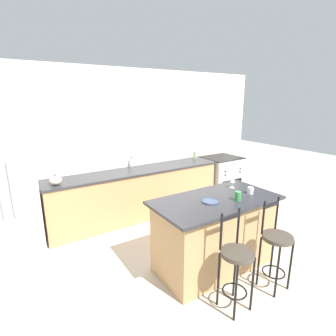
{
  "coord_description": "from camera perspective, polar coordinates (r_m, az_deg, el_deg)",
  "views": [
    {
      "loc": [
        -1.99,
        -3.81,
        2.17
      ],
      "look_at": [
        0.07,
        -0.59,
        1.16
      ],
      "focal_mm": 28.0,
      "sensor_mm": 36.0,
      "label": 1
    }
  ],
  "objects": [
    {
      "name": "ground_plane",
      "position": [
        4.81,
        -4.6,
        -11.98
      ],
      "size": [
        18.0,
        18.0,
        0.0
      ],
      "primitive_type": "plane",
      "color": "beige"
    },
    {
      "name": "wall_back",
      "position": [
        4.97,
        -8.62,
        5.21
      ],
      "size": [
        6.0,
        0.07,
        2.7
      ],
      "color": "beige",
      "rests_on": "ground_plane"
    },
    {
      "name": "back_counter",
      "position": [
        4.93,
        -6.73,
        -5.51
      ],
      "size": [
        3.26,
        0.66,
        0.92
      ],
      "color": "tan",
      "rests_on": "ground_plane"
    },
    {
      "name": "sink_faucet",
      "position": [
        4.93,
        -7.93,
        1.69
      ],
      "size": [
        0.02,
        0.13,
        0.22
      ],
      "color": "#ADAFB5",
      "rests_on": "back_counter"
    },
    {
      "name": "kitchen_island",
      "position": [
        3.55,
        10.08,
        -13.74
      ],
      "size": [
        1.63,
        0.85,
        0.96
      ],
      "color": "tan",
      "rests_on": "ground_plane"
    },
    {
      "name": "refrigerator",
      "position": [
        4.27,
        -31.93,
        -4.07
      ],
      "size": [
        0.77,
        0.76,
        1.9
      ],
      "color": "#ADAFB5",
      "rests_on": "ground_plane"
    },
    {
      "name": "oven_range",
      "position": [
        6.02,
        11.39,
        -1.95
      ],
      "size": [
        0.79,
        0.72,
        0.92
      ],
      "color": "#ADAFB5",
      "rests_on": "ground_plane"
    },
    {
      "name": "bar_stool_near",
      "position": [
        2.93,
        14.59,
        -19.17
      ],
      "size": [
        0.34,
        0.34,
        1.08
      ],
      "color": "black",
      "rests_on": "ground_plane"
    },
    {
      "name": "bar_stool_far",
      "position": [
        3.35,
        22.43,
        -15.26
      ],
      "size": [
        0.34,
        0.34,
        1.08
      ],
      "color": "black",
      "rests_on": "ground_plane"
    },
    {
      "name": "dinner_plate",
      "position": [
        3.24,
        9.13,
        -7.13
      ],
      "size": [
        0.21,
        0.21,
        0.02
      ],
      "color": "#425170",
      "rests_on": "kitchen_island"
    },
    {
      "name": "wine_glass",
      "position": [
        3.77,
        13.88,
        -2.42
      ],
      "size": [
        0.07,
        0.07,
        0.17
      ],
      "color": "white",
      "rests_on": "kitchen_island"
    },
    {
      "name": "coffee_mug",
      "position": [
        3.62,
        17.53,
        -4.69
      ],
      "size": [
        0.11,
        0.08,
        0.09
      ],
      "color": "white",
      "rests_on": "kitchen_island"
    },
    {
      "name": "tumbler_cup",
      "position": [
        3.34,
        14.97,
        -5.92
      ],
      "size": [
        0.08,
        0.08,
        0.12
      ],
      "color": "#3D934C",
      "rests_on": "kitchen_island"
    },
    {
      "name": "pumpkin_decoration",
      "position": [
        4.25,
        -23.27,
        -2.5
      ],
      "size": [
        0.18,
        0.18,
        0.16
      ],
      "color": "beige",
      "rests_on": "back_counter"
    },
    {
      "name": "soap_bottle",
      "position": [
        5.64,
        5.81,
        2.68
      ],
      "size": [
        0.06,
        0.06,
        0.16
      ],
      "color": "#89B260",
      "rests_on": "back_counter"
    }
  ]
}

